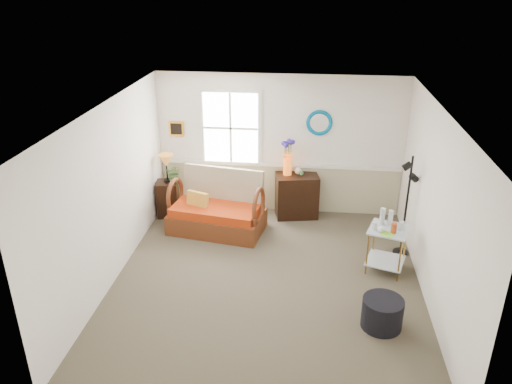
# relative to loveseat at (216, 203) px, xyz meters

# --- Properties ---
(floor) EXTENTS (4.50, 5.00, 0.01)m
(floor) POSITION_rel_loveseat_xyz_m (1.02, -1.51, -0.52)
(floor) COLOR brown
(floor) RESTS_ON ground
(ceiling) EXTENTS (4.50, 5.00, 0.01)m
(ceiling) POSITION_rel_loveseat_xyz_m (1.02, -1.51, 2.08)
(ceiling) COLOR white
(ceiling) RESTS_ON walls
(walls) EXTENTS (4.51, 5.01, 2.60)m
(walls) POSITION_rel_loveseat_xyz_m (1.02, -1.51, 0.78)
(walls) COLOR white
(walls) RESTS_ON floor
(wainscot) EXTENTS (4.46, 0.02, 0.90)m
(wainscot) POSITION_rel_loveseat_xyz_m (1.02, 0.97, -0.07)
(wainscot) COLOR tan
(wainscot) RESTS_ON walls
(chair_rail) EXTENTS (4.46, 0.04, 0.06)m
(chair_rail) POSITION_rel_loveseat_xyz_m (1.02, 0.96, 0.40)
(chair_rail) COLOR white
(chair_rail) RESTS_ON walls
(window) EXTENTS (1.14, 0.06, 1.44)m
(window) POSITION_rel_loveseat_xyz_m (0.12, 0.96, 1.08)
(window) COLOR white
(window) RESTS_ON walls
(picture) EXTENTS (0.28, 0.03, 0.28)m
(picture) POSITION_rel_loveseat_xyz_m (-0.90, 0.97, 1.03)
(picture) COLOR orange
(picture) RESTS_ON walls
(mirror) EXTENTS (0.47, 0.07, 0.47)m
(mirror) POSITION_rel_loveseat_xyz_m (1.72, 0.97, 1.23)
(mirror) COLOR #0083B1
(mirror) RESTS_ON walls
(loveseat) EXTENTS (1.73, 1.16, 1.05)m
(loveseat) POSITION_rel_loveseat_xyz_m (0.00, 0.00, 0.00)
(loveseat) COLOR #552313
(loveseat) RESTS_ON floor
(throw_pillow) EXTENTS (0.40, 0.23, 0.39)m
(throw_pillow) POSITION_rel_loveseat_xyz_m (-0.33, -0.04, 0.01)
(throw_pillow) COLOR #C5700C
(throw_pillow) RESTS_ON loveseat
(lamp_stand) EXTENTS (0.44, 0.44, 0.67)m
(lamp_stand) POSITION_rel_loveseat_xyz_m (-1.02, 0.49, -0.19)
(lamp_stand) COLOR black
(lamp_stand) RESTS_ON floor
(table_lamp) EXTENTS (0.39, 0.39, 0.52)m
(table_lamp) POSITION_rel_loveseat_xyz_m (-1.01, 0.52, 0.41)
(table_lamp) COLOR #B97127
(table_lamp) RESTS_ON lamp_stand
(potted_plant) EXTENTS (0.32, 0.35, 0.27)m
(potted_plant) POSITION_rel_loveseat_xyz_m (-0.87, 0.52, 0.28)
(potted_plant) COLOR #406530
(potted_plant) RESTS_ON lamp_stand
(cabinet) EXTENTS (0.84, 0.62, 0.81)m
(cabinet) POSITION_rel_loveseat_xyz_m (1.37, 0.75, -0.12)
(cabinet) COLOR black
(cabinet) RESTS_ON floor
(flower_vase) EXTENTS (0.24, 0.24, 0.66)m
(flower_vase) POSITION_rel_loveseat_xyz_m (1.18, 0.76, 0.62)
(flower_vase) COLOR #ED5C14
(flower_vase) RESTS_ON cabinet
(side_table) EXTENTS (0.71, 0.71, 0.71)m
(side_table) POSITION_rel_loveseat_xyz_m (2.80, -0.98, -0.17)
(side_table) COLOR #B18135
(side_table) RESTS_ON floor
(tabletop_items) EXTENTS (0.60, 0.60, 0.27)m
(tabletop_items) POSITION_rel_loveseat_xyz_m (2.77, -1.00, 0.32)
(tabletop_items) COLOR silver
(tabletop_items) RESTS_ON side_table
(floor_lamp) EXTENTS (0.28, 0.28, 1.68)m
(floor_lamp) POSITION_rel_loveseat_xyz_m (3.12, -0.44, 0.32)
(floor_lamp) COLOR black
(floor_lamp) RESTS_ON floor
(ottoman) EXTENTS (0.65, 0.65, 0.41)m
(ottoman) POSITION_rel_loveseat_xyz_m (2.59, -2.35, -0.32)
(ottoman) COLOR black
(ottoman) RESTS_ON floor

